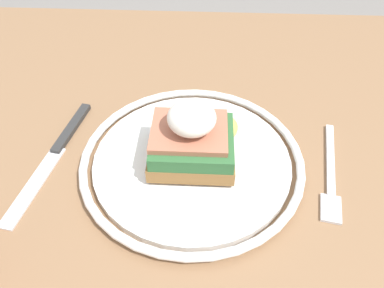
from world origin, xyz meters
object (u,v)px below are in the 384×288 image
Objects in this scene: plate at (192,160)px; knife at (58,149)px; sandwich at (192,138)px; fork at (330,174)px.

knife is (0.17, -0.02, -0.01)m from plate.
sandwich is (-0.00, -0.00, 0.04)m from plate.
fork is (-0.16, 0.01, -0.04)m from sandwich.
plate is 1.31× the size of knife.
sandwich is 0.17m from fork.
sandwich reaches higher than plate.
sandwich reaches higher than knife.
sandwich is 0.60× the size of knife.
sandwich is 0.78× the size of fork.
knife is at bearing -4.20° from fork.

